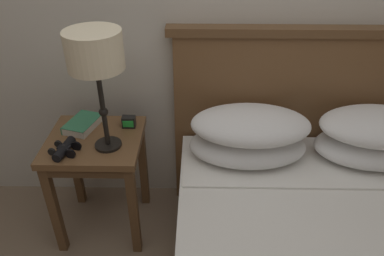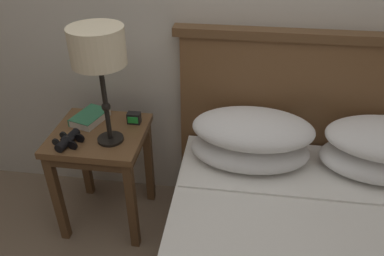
# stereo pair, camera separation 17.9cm
# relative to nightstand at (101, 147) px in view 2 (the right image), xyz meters

# --- Properties ---
(nightstand) EXTENTS (0.48, 0.44, 0.61)m
(nightstand) POSITION_rel_nightstand_xyz_m (0.00, 0.00, 0.00)
(nightstand) COLOR brown
(nightstand) RESTS_ON ground_plane
(table_lamp) EXTENTS (0.25, 0.25, 0.58)m
(table_lamp) POSITION_rel_nightstand_xyz_m (0.09, -0.06, 0.57)
(table_lamp) COLOR black
(table_lamp) RESTS_ON nightstand
(book_on_nightstand) EXTENTS (0.19, 0.23, 0.04)m
(book_on_nightstand) POSITION_rel_nightstand_xyz_m (-0.08, 0.10, 0.12)
(book_on_nightstand) COLOR silver
(book_on_nightstand) RESTS_ON nightstand
(binoculars_pair) EXTENTS (0.15, 0.16, 0.05)m
(binoculars_pair) POSITION_rel_nightstand_xyz_m (-0.11, -0.12, 0.12)
(binoculars_pair) COLOR black
(binoculars_pair) RESTS_ON nightstand
(alarm_clock) EXTENTS (0.07, 0.05, 0.06)m
(alarm_clock) POSITION_rel_nightstand_xyz_m (0.16, 0.11, 0.13)
(alarm_clock) COLOR black
(alarm_clock) RESTS_ON nightstand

